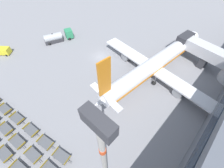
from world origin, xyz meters
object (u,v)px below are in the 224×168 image
airplane (155,64)px  baggage_dolly_row_mid_b_col_e (46,143)px  apron_light_mast (105,164)px  fuel_tanker_primary (57,37)px  service_van (2,51)px  baggage_dolly_row_mid_a_col_c (6,129)px  baggage_dolly_row_mid_a_col_d (17,142)px  baggage_dolly_row_mid_b_col_c (17,118)px  baggage_dolly_row_near_col_d (5,154)px  baggage_dolly_row_mid_a_col_e (33,155)px  baggage_dolly_row_mid_b_col_d (31,130)px  baggage_dolly_row_mid_b_col_b (5,109)px  baggage_dolly_row_mid_b_col_f (62,156)px

airplane → baggage_dolly_row_mid_b_col_e: airplane is taller
apron_light_mast → baggage_dolly_row_mid_b_col_e: bearing=-166.2°
fuel_tanker_primary → apron_light_mast: apron_light_mast is taller
service_van → baggage_dolly_row_mid_a_col_c: (24.50, -9.40, -0.62)m
fuel_tanker_primary → baggage_dolly_row_mid_a_col_d: size_ratio=2.53×
baggage_dolly_row_mid_b_col_c → apron_light_mast: size_ratio=0.17×
baggage_dolly_row_mid_b_col_e → baggage_dolly_row_near_col_d: bearing=-120.8°
baggage_dolly_row_mid_a_col_c → baggage_dolly_row_mid_a_col_e: size_ratio=1.00×
baggage_dolly_row_mid_a_col_d → baggage_dolly_row_mid_b_col_d: (-0.23, 2.74, 0.00)m
baggage_dolly_row_mid_b_col_b → apron_light_mast: 28.50m
fuel_tanker_primary → service_van: 16.01m
baggage_dolly_row_near_col_d → baggage_dolly_row_mid_a_col_d: size_ratio=1.00×
baggage_dolly_row_mid_b_col_d → baggage_dolly_row_mid_a_col_d: bearing=-85.2°
baggage_dolly_row_mid_a_col_d → baggage_dolly_row_mid_a_col_e: 4.26m
baggage_dolly_row_mid_a_col_d → baggage_dolly_row_mid_a_col_e: same height
baggage_dolly_row_mid_b_col_f → apron_light_mast: (8.53, 2.46, 12.70)m
baggage_dolly_row_mid_a_col_d → baggage_dolly_row_mid_b_col_b: 8.67m
baggage_dolly_row_near_col_d → baggage_dolly_row_mid_b_col_d: 5.22m
service_van → fuel_tanker_primary: bearing=67.9°
airplane → baggage_dolly_row_mid_b_col_f: (-0.18, -27.86, -2.60)m
baggage_dolly_row_near_col_d → baggage_dolly_row_mid_a_col_e: 4.96m
baggage_dolly_row_mid_b_col_b → baggage_dolly_row_mid_b_col_d: size_ratio=1.00×
baggage_dolly_row_near_col_d → fuel_tanker_primary: bearing=131.1°
baggage_dolly_row_mid_b_col_c → baggage_dolly_row_mid_b_col_d: same height
baggage_dolly_row_near_col_d → baggage_dolly_row_mid_b_col_c: 6.73m
fuel_tanker_primary → baggage_dolly_row_mid_a_col_e: size_ratio=2.53×
baggage_dolly_row_mid_b_col_f → baggage_dolly_row_mid_b_col_e: bearing=-171.1°
airplane → baggage_dolly_row_mid_b_col_f: bearing=-90.4°
service_van → baggage_dolly_row_mid_b_col_b: bearing=-21.1°
baggage_dolly_row_near_col_d → apron_light_mast: apron_light_mast is taller
baggage_dolly_row_mid_b_col_e → baggage_dolly_row_mid_a_col_e: bearing=-83.0°
baggage_dolly_row_mid_a_col_e → airplane: bearing=82.9°
baggage_dolly_row_mid_a_col_e → baggage_dolly_row_mid_b_col_d: (-4.41, 1.96, 0.00)m
baggage_dolly_row_mid_a_col_d → baggage_dolly_row_mid_b_col_d: bearing=94.8°
baggage_dolly_row_mid_b_col_e → baggage_dolly_row_mid_b_col_f: size_ratio=1.00×
apron_light_mast → baggage_dolly_row_mid_a_col_e: bearing=-155.2°
fuel_tanker_primary → baggage_dolly_row_mid_b_col_e: fuel_tanker_primary is taller
fuel_tanker_primary → baggage_dolly_row_mid_b_col_d: size_ratio=2.53×
airplane → fuel_tanker_primary: 31.62m
baggage_dolly_row_mid_b_col_c → baggage_dolly_row_mid_b_col_f: size_ratio=1.00×
baggage_dolly_row_mid_b_col_f → baggage_dolly_row_mid_b_col_c: bearing=-171.3°
baggage_dolly_row_near_col_d → baggage_dolly_row_mid_a_col_d: (-0.41, 2.44, 0.00)m
fuel_tanker_primary → baggage_dolly_row_mid_b_col_b: fuel_tanker_primary is taller
baggage_dolly_row_mid_a_col_d → baggage_dolly_row_mid_b_col_e: same height
airplane → baggage_dolly_row_mid_a_col_d: airplane is taller
baggage_dolly_row_mid_b_col_d → airplane: bearing=74.1°
baggage_dolly_row_mid_b_col_d → baggage_dolly_row_mid_b_col_e: (4.10, 0.62, 0.00)m
baggage_dolly_row_mid_b_col_e → fuel_tanker_primary: bearing=142.2°
fuel_tanker_primary → baggage_dolly_row_near_col_d: (22.88, -26.23, -0.81)m
baggage_dolly_row_mid_b_col_b → baggage_dolly_row_mid_b_col_e: size_ratio=1.00×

